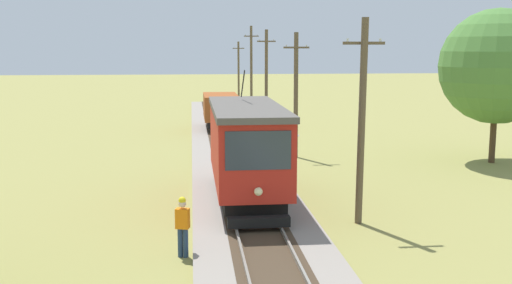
% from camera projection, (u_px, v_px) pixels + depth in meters
% --- Properties ---
extents(red_tram, '(2.60, 8.54, 4.79)m').
position_uv_depth(red_tram, '(247.00, 148.00, 22.86)').
color(red_tram, red).
rests_on(red_tram, rail_right).
extents(freight_car, '(2.40, 5.20, 2.31)m').
position_uv_depth(freight_car, '(221.00, 110.00, 43.01)').
color(freight_car, '#93471E').
rests_on(freight_car, rail_right).
extents(utility_pole_near_tram, '(1.40, 0.43, 6.96)m').
position_uv_depth(utility_pole_near_tram, '(362.00, 120.00, 19.97)').
color(utility_pole_near_tram, brown).
rests_on(utility_pole_near_tram, ground).
extents(utility_pole_mid, '(1.40, 0.40, 6.79)m').
position_uv_depth(utility_pole_mid, '(296.00, 94.00, 32.52)').
color(utility_pole_mid, brown).
rests_on(utility_pole_mid, ground).
extents(utility_pole_far, '(1.40, 0.26, 7.30)m').
position_uv_depth(utility_pole_far, '(266.00, 77.00, 45.26)').
color(utility_pole_far, brown).
rests_on(utility_pole_far, ground).
extents(utility_pole_distant, '(1.40, 0.45, 7.97)m').
position_uv_depth(utility_pole_distant, '(251.00, 68.00, 56.49)').
color(utility_pole_distant, brown).
rests_on(utility_pole_distant, ground).
extents(utility_pole_horizon, '(1.40, 0.44, 6.65)m').
position_uv_depth(utility_pole_horizon, '(239.00, 69.00, 71.74)').
color(utility_pole_horizon, brown).
rests_on(utility_pole_horizon, ground).
extents(gravel_pile, '(2.77, 2.77, 1.24)m').
position_uv_depth(gravel_pile, '(279.00, 126.00, 40.97)').
color(gravel_pile, '#9E998E').
rests_on(gravel_pile, ground).
extents(track_worker, '(0.43, 0.34, 1.78)m').
position_uv_depth(track_worker, '(183.00, 224.00, 17.12)').
color(track_worker, navy).
rests_on(track_worker, ground).
extents(tree_right_near, '(5.91, 5.91, 7.97)m').
position_uv_depth(tree_right_near, '(497.00, 66.00, 30.64)').
color(tree_right_near, '#4C3823').
rests_on(tree_right_near, ground).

